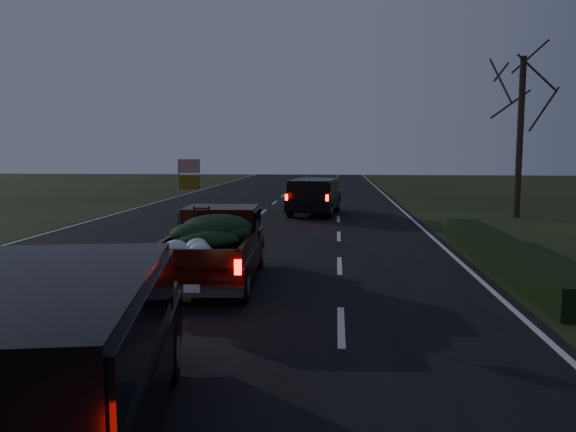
# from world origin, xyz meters

# --- Properties ---
(ground) EXTENTS (120.00, 120.00, 0.00)m
(ground) POSITION_xyz_m (0.00, 0.00, 0.00)
(ground) COLOR black
(ground) RESTS_ON ground
(road_asphalt) EXTENTS (14.00, 120.00, 0.02)m
(road_asphalt) POSITION_xyz_m (0.00, 0.00, 0.01)
(road_asphalt) COLOR black
(road_asphalt) RESTS_ON ground
(hedge_row) EXTENTS (1.00, 10.00, 0.60)m
(hedge_row) POSITION_xyz_m (7.80, 3.00, 0.30)
(hedge_row) COLOR black
(hedge_row) RESTS_ON ground
(bare_tree_far) EXTENTS (3.60, 3.60, 7.00)m
(bare_tree_far) POSITION_xyz_m (11.50, 14.00, 5.23)
(bare_tree_far) COLOR black
(bare_tree_far) RESTS_ON ground
(pickup_truck) EXTENTS (2.00, 4.73, 2.44)m
(pickup_truck) POSITION_xyz_m (0.85, 0.51, 0.91)
(pickup_truck) COLOR black
(pickup_truck) RESTS_ON ground
(lead_suv) EXTENTS (2.45, 4.84, 1.34)m
(lead_suv) POSITION_xyz_m (2.50, 14.19, 1.01)
(lead_suv) COLOR black
(lead_suv) RESTS_ON ground
(rear_suv) EXTENTS (3.03, 5.36, 1.45)m
(rear_suv) POSITION_xyz_m (0.83, -6.86, 1.10)
(rear_suv) COLOR black
(rear_suv) RESTS_ON ground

